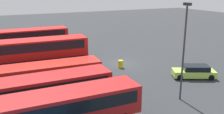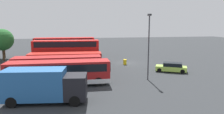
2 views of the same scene
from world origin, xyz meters
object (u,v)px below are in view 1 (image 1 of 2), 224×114
waste_bin_yellow (121,64)px  bus_single_deck_far_end (19,41)px  bus_single_deck_third (43,78)px  car_hatchback_silver (194,72)px  bus_single_deck_fifth (25,59)px  bus_single_deck_near_end (56,112)px  bus_double_decker_fourth (36,59)px  bus_single_deck_seventh (21,46)px  bus_single_deck_second (40,93)px  lamp_post_tall (184,46)px  bus_double_decker_sixth (22,46)px

waste_bin_yellow → bus_single_deck_far_end: bearing=35.4°
bus_single_deck_third → car_hatchback_silver: 16.20m
bus_single_deck_fifth → waste_bin_yellow: size_ratio=11.12×
bus_single_deck_near_end → bus_double_decker_fourth: size_ratio=1.10×
bus_single_deck_near_end → bus_single_deck_seventh: (21.34, -0.35, -0.00)m
bus_single_deck_seventh → car_hatchback_silver: bearing=-136.9°
bus_single_deck_second → waste_bin_yellow: bearing=-57.2°
bus_single_deck_fifth → car_hatchback_silver: (-10.12, -16.51, -0.92)m
bus_single_deck_fifth → waste_bin_yellow: (-3.37, -10.87, -1.15)m
bus_single_deck_near_end → lamp_post_tall: lamp_post_tall is taller
bus_single_deck_third → car_hatchback_silver: size_ratio=2.25×
bus_single_deck_near_end → car_hatchback_silver: bearing=-76.0°
bus_double_decker_sixth → car_hatchback_silver: 21.40m
bus_double_decker_fourth → lamp_post_tall: bearing=-134.1°
bus_double_decker_sixth → bus_single_deck_seventh: bus_double_decker_sixth is taller
bus_single_deck_near_end → bus_double_decker_sixth: size_ratio=1.03×
bus_single_deck_near_end → bus_single_deck_seventh: bearing=-0.9°
bus_single_deck_seventh → bus_single_deck_far_end: size_ratio=0.95×
bus_single_deck_seventh → lamp_post_tall: lamp_post_tall is taller
bus_single_deck_fifth → bus_double_decker_fourth: bearing=-169.1°
bus_single_deck_far_end → waste_bin_yellow: bearing=-144.6°
bus_single_deck_third → waste_bin_yellow: bus_single_deck_third is taller
bus_single_deck_fifth → waste_bin_yellow: bus_single_deck_fifth is taller
bus_double_decker_fourth → bus_double_decker_sixth: (6.98, 0.52, 0.00)m
bus_double_decker_fourth → car_hatchback_silver: (-6.70, -15.85, -1.75)m
car_hatchback_silver → lamp_post_tall: (-3.64, 5.16, 4.25)m
bus_single_deck_near_end → bus_single_deck_fifth: (14.23, 0.05, -0.00)m
lamp_post_tall → car_hatchback_silver: bearing=-54.8°
bus_double_decker_sixth → bus_single_deck_fifth: bearing=177.8°
bus_double_decker_sixth → car_hatchback_silver: size_ratio=2.42×
bus_single_deck_second → bus_single_deck_seventh: same height
bus_single_deck_seventh → car_hatchback_silver: (-17.23, -16.11, -0.92)m
car_hatchback_silver → bus_single_deck_fifth: bearing=58.5°
bus_single_deck_fifth → lamp_post_tall: (-13.76, -11.35, 3.33)m
bus_single_deck_near_end → waste_bin_yellow: (10.86, -10.82, -1.15)m
bus_single_deck_seventh → bus_single_deck_far_end: bearing=-3.7°
bus_single_deck_third → bus_single_deck_fifth: 7.31m
bus_double_decker_sixth → lamp_post_tall: bearing=-147.1°
lamp_post_tall → bus_single_deck_third: bearing=59.0°
lamp_post_tall → bus_single_deck_far_end: bearing=23.4°
bus_double_decker_sixth → lamp_post_tall: size_ratio=1.38×
bus_single_deck_seventh → waste_bin_yellow: bearing=-135.0°
bus_double_decker_sixth → lamp_post_tall: (-17.32, -11.21, 2.50)m
bus_double_decker_sixth → bus_single_deck_seventh: 3.65m
bus_single_deck_second → bus_double_decker_sixth: bus_double_decker_sixth is taller
bus_single_deck_second → bus_single_deck_fifth: bearing=-1.6°
bus_double_decker_fourth → bus_single_deck_near_end: bearing=176.8°
bus_double_decker_sixth → bus_double_decker_fourth: bearing=-175.7°
bus_single_deck_second → bus_single_deck_seventh: 17.70m
bus_single_deck_near_end → bus_single_deck_fifth: bearing=0.2°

